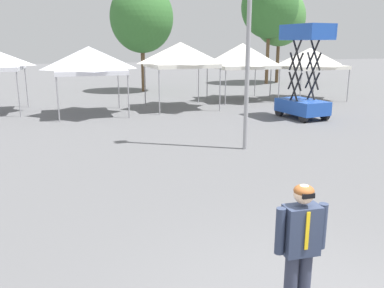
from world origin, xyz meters
TOP-DOWN VIEW (x-y plane):
  - canopy_tent_right_of_center at (-0.95, 16.23)m, footprint 3.25×3.25m
  - canopy_tent_behind_left at (3.69, 16.71)m, footprint 3.30×3.30m
  - canopy_tent_far_left at (8.08, 18.46)m, footprint 3.63×3.63m
  - canopy_tent_behind_right at (12.03, 17.41)m, footprint 3.44×3.44m
  - scissor_lift at (8.00, 12.05)m, footprint 1.61×2.42m
  - person_foreground at (-0.10, 0.20)m, footprint 0.65×0.28m
  - tree_behind_tents_left at (3.52, 24.89)m, footprint 4.34×4.34m
  - tree_behind_tents_center at (16.03, 27.69)m, footprint 4.32×4.32m
  - tree_behind_tents_right at (14.58, 26.92)m, footprint 4.61×4.61m

SIDE VIEW (x-z plane):
  - person_foreground at x=-0.10m, z-range 0.14..1.92m
  - scissor_lift at x=8.00m, z-range -0.83..3.32m
  - canopy_tent_behind_right at x=12.03m, z-range 0.93..4.01m
  - canopy_tent_right_of_center at x=-0.95m, z-range 0.97..4.17m
  - canopy_tent_far_left at x=8.08m, z-range 0.95..4.30m
  - canopy_tent_behind_left at x=3.69m, z-range 1.07..4.46m
  - tree_behind_tents_left at x=3.52m, z-range 1.33..8.77m
  - tree_behind_tents_center at x=16.03m, z-range 1.53..9.36m
  - tree_behind_tents_right at x=14.58m, z-range 1.84..10.61m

